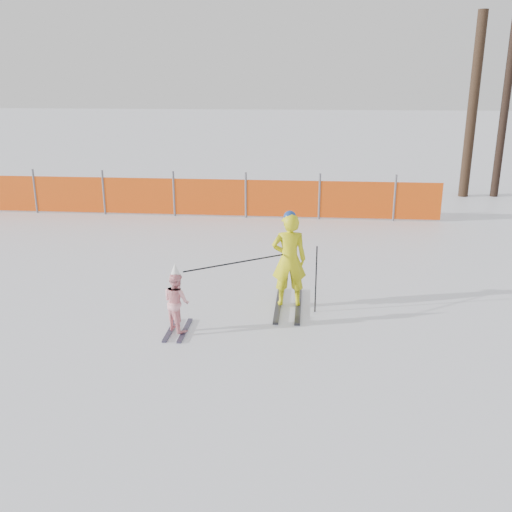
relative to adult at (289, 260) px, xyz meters
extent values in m
plane|color=white|center=(-0.51, -0.88, -0.82)|extent=(120.00, 120.00, 0.00)
cube|color=black|center=(-0.17, 0.00, -0.80)|extent=(0.09, 1.56, 0.04)
cube|color=black|center=(0.17, 0.00, -0.80)|extent=(0.09, 1.56, 0.04)
imported|color=yellow|center=(0.00, 0.00, 0.01)|extent=(0.62, 0.44, 1.58)
sphere|color=navy|center=(0.00, 0.00, 0.73)|extent=(0.21, 0.21, 0.21)
cube|color=black|center=(-1.76, -1.15, -0.81)|extent=(0.09, 0.85, 0.03)
cube|color=black|center=(-1.54, -1.15, -0.81)|extent=(0.09, 0.85, 0.03)
imported|color=#FFA6AE|center=(-1.65, -1.15, -0.33)|extent=(0.56, 0.56, 0.92)
cone|color=white|center=(-1.65, -1.15, 0.15)|extent=(0.19, 0.19, 0.24)
cylinder|color=black|center=(0.45, -0.20, -0.25)|extent=(0.02, 0.02, 1.14)
cylinder|color=black|center=(-0.82, -0.57, 0.12)|extent=(1.46, 1.03, 0.02)
cylinder|color=#595960|center=(-7.42, 6.26, -0.20)|extent=(0.06, 0.06, 1.25)
cylinder|color=#595960|center=(-5.42, 6.26, -0.20)|extent=(0.06, 0.06, 1.25)
cylinder|color=#595960|center=(-3.42, 6.26, -0.20)|extent=(0.06, 0.06, 1.25)
cylinder|color=#595960|center=(-1.42, 6.26, -0.20)|extent=(0.06, 0.06, 1.25)
cylinder|color=#595960|center=(0.58, 6.26, -0.20)|extent=(0.06, 0.06, 1.25)
cylinder|color=#595960|center=(2.58, 6.26, -0.20)|extent=(0.06, 0.06, 1.25)
cube|color=#E04A0B|center=(-3.80, 6.26, -0.27)|extent=(15.24, 0.03, 1.00)
cylinder|color=#2F2015|center=(5.29, 9.83, 1.99)|extent=(0.31, 0.31, 5.62)
cylinder|color=black|center=(6.28, 9.92, 2.18)|extent=(0.25, 0.25, 6.00)
camera|label=1|loc=(0.30, -8.98, 2.91)|focal=40.00mm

